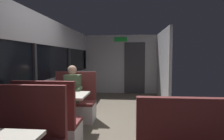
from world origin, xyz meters
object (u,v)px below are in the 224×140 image
(coffee_cup_primary, at_px, (71,92))
(dining_table_mid_window, at_px, (63,99))
(bench_mid_window_facing_end, at_px, (49,129))
(bench_mid_window_facing_entry, at_px, (74,106))
(seated_passenger, at_px, (73,98))

(coffee_cup_primary, bearing_deg, dining_table_mid_window, -168.44)
(bench_mid_window_facing_end, height_order, bench_mid_window_facing_entry, same)
(coffee_cup_primary, bearing_deg, bench_mid_window_facing_end, -100.65)
(dining_table_mid_window, bearing_deg, bench_mid_window_facing_entry, 90.00)
(dining_table_mid_window, height_order, seated_passenger, seated_passenger)
(dining_table_mid_window, relative_size, bench_mid_window_facing_end, 0.82)
(coffee_cup_primary, bearing_deg, seated_passenger, 102.86)
(bench_mid_window_facing_entry, xyz_separation_m, coffee_cup_primary, (0.14, -0.67, 0.46))
(bench_mid_window_facing_entry, height_order, seated_passenger, seated_passenger)
(dining_table_mid_window, distance_m, bench_mid_window_facing_entry, 0.77)
(bench_mid_window_facing_end, relative_size, seated_passenger, 0.87)
(dining_table_mid_window, xyz_separation_m, bench_mid_window_facing_end, (0.00, -0.70, -0.31))
(bench_mid_window_facing_entry, height_order, coffee_cup_primary, bench_mid_window_facing_entry)
(bench_mid_window_facing_end, height_order, coffee_cup_primary, bench_mid_window_facing_end)
(bench_mid_window_facing_end, height_order, seated_passenger, seated_passenger)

